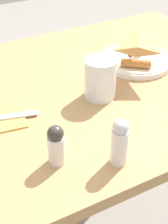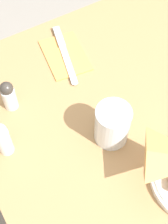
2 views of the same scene
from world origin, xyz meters
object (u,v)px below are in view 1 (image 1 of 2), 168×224
(dining_table, at_px, (101,116))
(salt_shaker, at_px, (120,142))
(milk_glass, at_px, (100,79))
(pepper_shaker, at_px, (56,145))
(plate_pizza, at_px, (136,58))

(dining_table, distance_m, salt_shaker, 0.38)
(dining_table, height_order, milk_glass, milk_glass)
(salt_shaker, distance_m, pepper_shaker, 0.12)
(dining_table, distance_m, pepper_shaker, 0.38)
(pepper_shaker, bearing_deg, plate_pizza, 35.39)
(milk_glass, bearing_deg, plate_pizza, 29.56)
(dining_table, relative_size, pepper_shaker, 10.65)
(dining_table, bearing_deg, milk_glass, -125.72)
(dining_table, distance_m, plate_pizza, 0.20)
(plate_pizza, xyz_separation_m, milk_glass, (-0.19, -0.11, 0.04))
(dining_table, xyz_separation_m, pepper_shaker, (-0.25, -0.24, 0.17))
(milk_glass, distance_m, pepper_shaker, 0.26)
(dining_table, xyz_separation_m, plate_pizza, (0.14, 0.04, 0.14))
(dining_table, relative_size, milk_glass, 9.12)
(salt_shaker, relative_size, pepper_shaker, 1.17)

